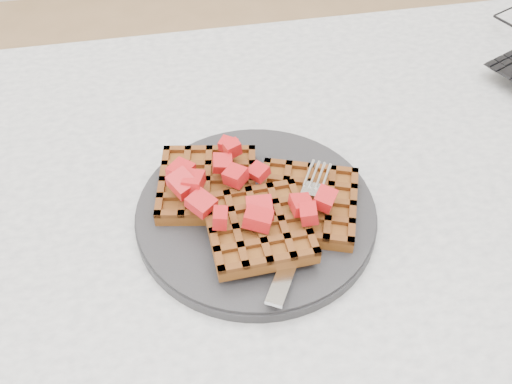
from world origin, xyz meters
TOP-DOWN VIEW (x-y plane):
  - table at (0.00, 0.00)m, footprint 1.20×0.80m
  - plate at (-0.15, 0.03)m, footprint 0.25×0.25m
  - waffles at (-0.15, 0.02)m, footprint 0.22×0.18m
  - strawberry_pile at (-0.15, 0.03)m, footprint 0.15×0.15m
  - fork at (-0.11, -0.01)m, footprint 0.11×0.17m

SIDE VIEW (x-z plane):
  - table at x=0.00m, z-range 0.26..1.01m
  - plate at x=-0.15m, z-range 0.75..0.77m
  - fork at x=-0.11m, z-range 0.77..0.78m
  - waffles at x=-0.15m, z-range 0.76..0.79m
  - strawberry_pile at x=-0.15m, z-range 0.79..0.82m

